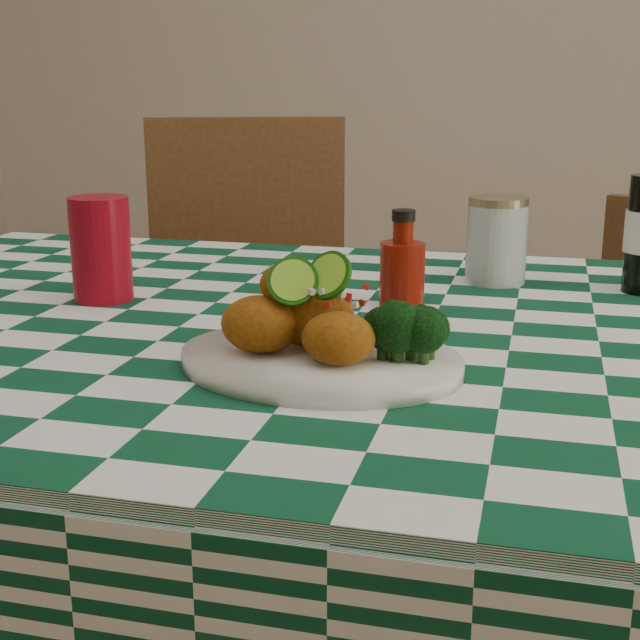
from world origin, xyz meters
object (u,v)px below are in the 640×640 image
(dining_table, at_px, (346,595))
(ketchup_bottle, at_px, (403,258))
(red_tumbler, at_px, (101,249))
(mason_jar, at_px, (497,240))
(wooden_chair_left, at_px, (251,352))
(fried_chicken_pile, at_px, (316,306))
(plate, at_px, (320,361))

(dining_table, relative_size, ketchup_bottle, 12.50)
(dining_table, distance_m, red_tumbler, 0.59)
(ketchup_bottle, distance_m, mason_jar, 0.21)
(mason_jar, height_order, wooden_chair_left, wooden_chair_left)
(ketchup_bottle, bearing_deg, red_tumbler, -170.13)
(fried_chicken_pile, xyz_separation_m, ketchup_bottle, (0.04, 0.30, -0.00))
(red_tumbler, bearing_deg, fried_chicken_pile, -31.48)
(plate, bearing_deg, wooden_chair_left, 113.26)
(dining_table, height_order, fried_chicken_pile, fried_chicken_pile)
(ketchup_bottle, bearing_deg, mason_jar, 57.10)
(red_tumbler, bearing_deg, wooden_chair_left, 91.22)
(red_tumbler, relative_size, mason_jar, 1.11)
(ketchup_bottle, relative_size, mason_jar, 1.01)
(dining_table, distance_m, fried_chicken_pile, 0.50)
(plate, distance_m, ketchup_bottle, 0.31)
(red_tumbler, xyz_separation_m, wooden_chair_left, (-0.01, 0.68, -0.36))
(dining_table, distance_m, ketchup_bottle, 0.48)
(red_tumbler, relative_size, ketchup_bottle, 1.10)
(plate, distance_m, wooden_chair_left, 1.03)
(plate, height_order, fried_chicken_pile, fried_chicken_pile)
(ketchup_bottle, xyz_separation_m, mason_jar, (0.12, 0.18, -0.00))
(fried_chicken_pile, height_order, red_tumbler, red_tumbler)
(dining_table, relative_size, mason_jar, 12.64)
(plate, relative_size, wooden_chair_left, 0.31)
(fried_chicken_pile, height_order, mason_jar, mason_jar)
(plate, relative_size, fried_chicken_pile, 1.93)
(dining_table, height_order, mason_jar, mason_jar)
(plate, bearing_deg, fried_chicken_pile, 180.00)
(red_tumbler, xyz_separation_m, mason_jar, (0.53, 0.25, -0.01))
(mason_jar, bearing_deg, fried_chicken_pile, -108.56)
(dining_table, bearing_deg, fried_chicken_pile, -88.30)
(red_tumbler, distance_m, mason_jar, 0.59)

